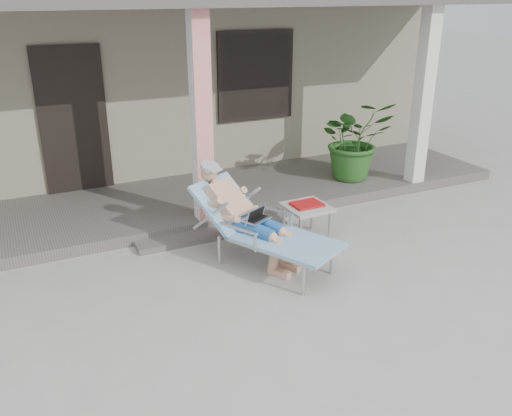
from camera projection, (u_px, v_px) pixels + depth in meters
ground at (280, 307)px, 5.42m from camera, size 60.00×60.00×0.00m
house at (122, 63)px, 10.24m from camera, size 10.40×5.40×3.30m
porch_deck at (185, 202)px, 7.90m from camera, size 10.00×2.00×0.15m
porch_overhang at (176, 3)px, 6.84m from camera, size 10.00×2.30×2.85m
porch_step at (214, 234)px, 6.95m from camera, size 2.00×0.30×0.07m
lounger at (253, 203)px, 6.06m from camera, size 1.41×1.86×1.18m
side_table at (307, 209)px, 6.78m from camera, size 0.54×0.54×0.47m
potted_palm at (355, 139)px, 8.45m from camera, size 1.32×1.21×1.26m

